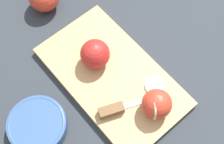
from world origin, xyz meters
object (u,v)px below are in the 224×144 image
at_px(apple_half_left, 95,54).
at_px(knife, 114,110).
at_px(apple_half_right, 157,104).
at_px(bowl, 38,125).

height_order(apple_half_left, knife, apple_half_left).
relative_size(apple_half_right, bowl, 0.52).
bearing_deg(apple_half_right, knife, -1.02).
bearing_deg(apple_half_left, apple_half_right, -86.76).
bearing_deg(bowl, apple_half_right, 52.50).
bearing_deg(bowl, apple_half_left, 96.17).
bearing_deg(apple_half_right, bowl, 3.97).
xyz_separation_m(apple_half_left, knife, (0.13, -0.07, -0.03)).
distance_m(apple_half_right, bowl, 0.29).
distance_m(apple_half_right, knife, 0.10).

